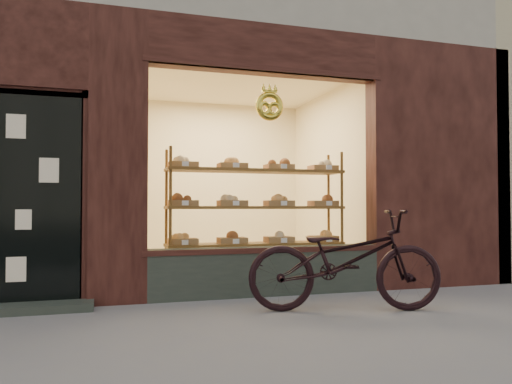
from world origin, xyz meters
name	(u,v)px	position (x,y,z in m)	size (l,w,h in m)	color
ground	(300,349)	(0.00, 0.00, 0.00)	(90.00, 90.00, 0.00)	slate
display_shelf	(256,219)	(0.45, 2.55, 0.86)	(2.20, 0.45, 1.70)	#583C15
bicycle	(345,260)	(0.91, 1.09, 0.49)	(0.65, 1.88, 0.99)	black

